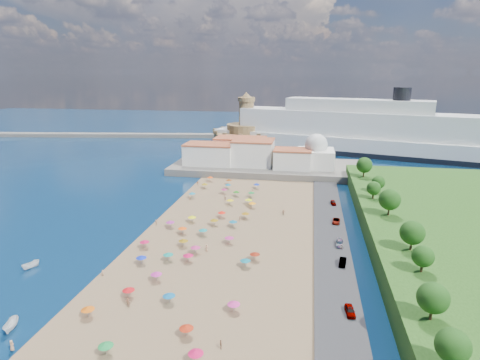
# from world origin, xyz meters

# --- Properties ---
(ground) EXTENTS (700.00, 700.00, 0.00)m
(ground) POSITION_xyz_m (0.00, 0.00, 0.00)
(ground) COLOR #071938
(ground) RESTS_ON ground
(terrace) EXTENTS (90.00, 36.00, 3.00)m
(terrace) POSITION_xyz_m (10.00, 73.00, 1.50)
(terrace) COLOR #59544C
(terrace) RESTS_ON ground
(jetty) EXTENTS (18.00, 70.00, 2.40)m
(jetty) POSITION_xyz_m (-12.00, 108.00, 1.20)
(jetty) COLOR #59544C
(jetty) RESTS_ON ground
(breakwater) EXTENTS (199.03, 34.77, 2.60)m
(breakwater) POSITION_xyz_m (-110.00, 153.00, 1.30)
(breakwater) COLOR #59544C
(breakwater) RESTS_ON ground
(waterfront_buildings) EXTENTS (57.00, 29.00, 11.00)m
(waterfront_buildings) POSITION_xyz_m (-3.05, 73.64, 7.88)
(waterfront_buildings) COLOR silver
(waterfront_buildings) RESTS_ON terrace
(domed_building) EXTENTS (16.00, 16.00, 15.00)m
(domed_building) POSITION_xyz_m (30.00, 71.00, 8.97)
(domed_building) COLOR silver
(domed_building) RESTS_ON terrace
(fortress) EXTENTS (40.00, 40.00, 32.40)m
(fortress) POSITION_xyz_m (-12.00, 138.00, 6.68)
(fortress) COLOR olive
(fortress) RESTS_ON ground
(cruise_ship) EXTENTS (167.64, 68.32, 36.54)m
(cruise_ship) POSITION_xyz_m (52.05, 122.87, 10.82)
(cruise_ship) COLOR black
(cruise_ship) RESTS_ON ground
(beach_parasols) EXTENTS (31.61, 117.53, 2.20)m
(beach_parasols) POSITION_xyz_m (-0.43, -6.99, 2.15)
(beach_parasols) COLOR gray
(beach_parasols) RESTS_ON beach
(beachgoers) EXTENTS (40.26, 102.49, 1.89)m
(beachgoers) POSITION_xyz_m (-1.51, -2.24, 1.12)
(beachgoers) COLOR tan
(beachgoers) RESTS_ON beach
(moored_boats) EXTENTS (14.99, 25.87, 1.77)m
(moored_boats) POSITION_xyz_m (-28.52, -43.82, 0.86)
(moored_boats) COLOR white
(moored_boats) RESTS_ON ground
(parked_cars) EXTENTS (2.56, 68.88, 1.41)m
(parked_cars) POSITION_xyz_m (36.00, -6.51, 1.37)
(parked_cars) COLOR gray
(parked_cars) RESTS_ON promenade
(hillside_trees) EXTENTS (8.33, 107.83, 7.48)m
(hillside_trees) POSITION_xyz_m (48.62, -3.70, 10.01)
(hillside_trees) COLOR #382314
(hillside_trees) RESTS_ON hillside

